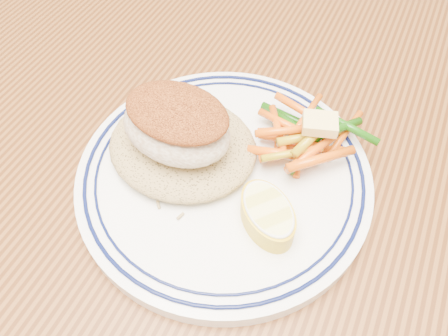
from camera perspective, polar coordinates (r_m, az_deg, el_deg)
dining_table at (r=0.46m, az=1.70°, el=-8.24°), size 1.50×0.90×0.75m
plate at (r=0.37m, az=-0.00°, el=-0.97°), size 0.25×0.25×0.02m
rice_pilaf at (r=0.37m, az=-5.47°, el=3.21°), size 0.13×0.11×0.02m
fish_fillet at (r=0.34m, az=-6.23°, el=5.72°), size 0.10×0.07×0.05m
vegetable_pile at (r=0.37m, az=10.48°, el=4.01°), size 0.11×0.10×0.03m
butter_pat at (r=0.36m, az=12.43°, el=5.70°), size 0.03×0.03×0.01m
lemon_wedge at (r=0.33m, az=5.70°, el=-6.04°), size 0.07×0.07×0.02m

